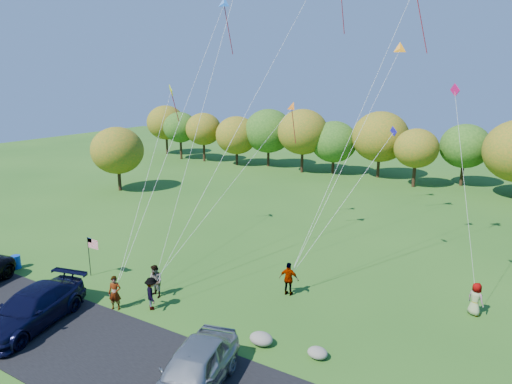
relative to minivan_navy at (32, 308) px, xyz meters
The scene contains 14 objects.
ground 5.90m from the minivan_navy, 44.75° to the left, with size 140.00×140.00×0.00m, color #255718.
asphalt_lane 4.24m from the minivan_navy, ahead, with size 44.00×6.00×0.06m, color black.
treeline 40.27m from the minivan_navy, 87.12° to the left, with size 75.52×27.50×8.69m.
minivan_navy is the anchor object (origin of this frame).
minivan_silver 9.98m from the minivan_navy, ahead, with size 2.22×5.52×1.88m, color #8F9498.
flyer_a 3.97m from the minivan_navy, 56.13° to the left, with size 0.68×0.45×1.88m, color #4C4C59.
flyer_b 6.25m from the minivan_navy, 60.79° to the left, with size 0.91×0.71×1.88m, color #4C4C59.
flyer_c 5.79m from the minivan_navy, 48.34° to the left, with size 1.15×0.66×1.79m, color #4C4C59.
flyer_d 13.35m from the minivan_navy, 45.74° to the left, with size 1.13×0.47×1.94m, color #4C4C59.
flyer_e 22.44m from the minivan_navy, 34.01° to the left, with size 0.86×0.56×1.76m, color #4C4C59.
trash_barrel 8.39m from the minivan_navy, 153.38° to the left, with size 0.57×0.57×0.85m, color #0B36A5.
flag_assembly 5.96m from the minivan_navy, 111.50° to the left, with size 0.94×0.61×2.53m.
boulder_near 11.44m from the minivan_navy, 22.98° to the left, with size 1.14×0.89×0.57m, color gray.
boulder_far 14.05m from the minivan_navy, 20.21° to the left, with size 0.92×0.76×0.48m, color slate.
Camera 1 is at (15.88, -15.80, 11.97)m, focal length 32.00 mm.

